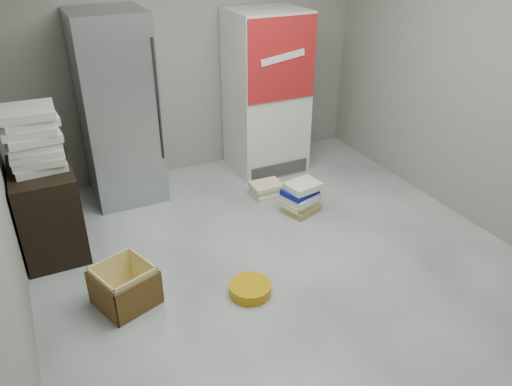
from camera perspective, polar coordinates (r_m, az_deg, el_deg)
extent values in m
plane|color=silver|center=(4.15, 5.05, -10.24)|extent=(5.00, 5.00, 0.00)
cube|color=gray|center=(5.65, -7.64, 16.14)|extent=(4.00, 0.04, 2.80)
cube|color=#ADB0B6|center=(5.21, -15.48, 9.15)|extent=(0.70, 0.70, 1.90)
cylinder|color=#333333|center=(4.89, -11.12, 10.26)|extent=(0.02, 0.02, 1.19)
cube|color=silver|center=(5.72, 1.17, 11.36)|extent=(0.80, 0.70, 1.80)
cube|color=#B11A1C|center=(5.30, 3.03, 14.95)|extent=(0.78, 0.02, 0.85)
cube|color=white|center=(5.28, 3.11, 15.20)|extent=(0.50, 0.01, 0.14)
cube|color=#3F3F3F|center=(5.72, 2.71, 2.70)|extent=(0.70, 0.02, 0.15)
cube|color=black|center=(4.69, -22.64, -1.72)|extent=(0.50, 0.80, 0.80)
cube|color=silver|center=(4.51, -23.57, 3.09)|extent=(0.43, 0.43, 0.06)
cube|color=silver|center=(4.48, -23.58, 3.82)|extent=(0.42, 0.42, 0.06)
cube|color=silver|center=(4.46, -23.92, 4.55)|extent=(0.40, 0.40, 0.06)
cube|color=silver|center=(4.44, -24.17, 5.31)|extent=(0.43, 0.43, 0.06)
cube|color=silver|center=(4.40, -24.12, 6.07)|extent=(0.42, 0.42, 0.06)
cube|color=silver|center=(4.39, -24.51, 6.83)|extent=(0.41, 0.41, 0.06)
cube|color=silver|center=(4.38, -24.43, 7.74)|extent=(0.43, 0.43, 0.06)
cube|color=silver|center=(4.35, -24.69, 8.45)|extent=(0.41, 0.41, 0.06)
cube|color=#9B8A4C|center=(5.08, 5.24, -1.80)|extent=(0.39, 0.35, 0.07)
cube|color=beige|center=(5.06, 4.95, -1.07)|extent=(0.38, 0.33, 0.06)
cube|color=silver|center=(5.02, 5.25, -0.51)|extent=(0.39, 0.35, 0.07)
cube|color=navy|center=(4.99, 5.04, 0.20)|extent=(0.38, 0.34, 0.06)
cube|color=silver|center=(4.96, 5.39, 0.80)|extent=(0.36, 0.31, 0.07)
cube|color=beige|center=(5.37, 1.33, -0.02)|extent=(0.33, 0.26, 0.05)
cube|color=silver|center=(5.36, 1.27, 0.54)|extent=(0.33, 0.26, 0.05)
cube|color=beige|center=(5.32, 1.20, 0.90)|extent=(0.32, 0.25, 0.04)
cube|color=gold|center=(4.08, -14.50, -11.90)|extent=(0.49, 0.49, 0.01)
cube|color=brown|center=(4.14, -16.24, -9.08)|extent=(0.39, 0.15, 0.29)
cube|color=brown|center=(3.86, -13.13, -11.74)|extent=(0.39, 0.15, 0.29)
cube|color=brown|center=(3.93, -17.21, -11.56)|extent=(0.15, 0.39, 0.29)
cube|color=brown|center=(4.07, -12.38, -9.20)|extent=(0.15, 0.39, 0.29)
cube|color=gold|center=(4.11, -16.15, -8.97)|extent=(0.35, 0.14, 0.33)
cube|color=gold|center=(3.86, -13.31, -11.39)|extent=(0.35, 0.14, 0.33)
cube|color=gold|center=(3.92, -17.03, -11.23)|extent=(0.14, 0.35, 0.33)
cube|color=gold|center=(4.05, -12.62, -9.08)|extent=(0.14, 0.35, 0.33)
cylinder|color=#BC860A|center=(4.01, -0.66, -10.90)|extent=(0.36, 0.36, 0.09)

